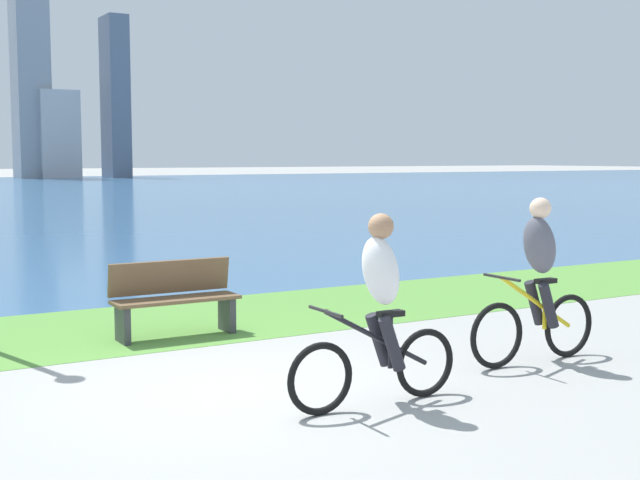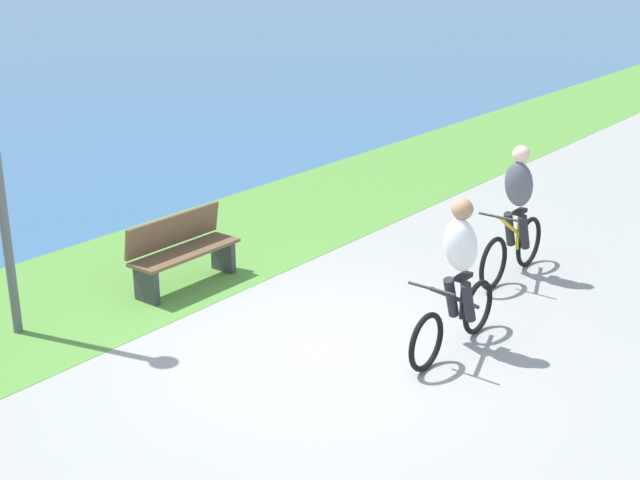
# 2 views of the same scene
# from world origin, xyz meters

# --- Properties ---
(ground_plane) EXTENTS (300.00, 300.00, 0.00)m
(ground_plane) POSITION_xyz_m (0.00, 0.00, 0.00)
(ground_plane) COLOR #9E9E99
(grass_strip_bayside) EXTENTS (120.00, 3.02, 0.01)m
(grass_strip_bayside) POSITION_xyz_m (0.00, 3.28, 0.00)
(grass_strip_bayside) COLOR #59933D
(grass_strip_bayside) RESTS_ON ground
(cyclist_lead) EXTENTS (1.69, 0.52, 1.65)m
(cyclist_lead) POSITION_xyz_m (0.84, -1.07, 0.83)
(cyclist_lead) COLOR black
(cyclist_lead) RESTS_ON ground
(cyclist_trailing) EXTENTS (1.68, 0.52, 1.71)m
(cyclist_trailing) POSITION_xyz_m (3.12, -0.62, 0.84)
(cyclist_trailing) COLOR black
(cyclist_trailing) RESTS_ON ground
(bench_near_path) EXTENTS (1.50, 0.47, 0.90)m
(bench_near_path) POSITION_xyz_m (0.33, 2.49, 0.45)
(bench_near_path) COLOR brown
(bench_near_path) RESTS_ON ground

